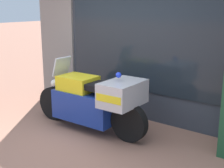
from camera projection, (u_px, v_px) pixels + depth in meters
ground_plane at (65, 148)px, 4.74m from camera, size 60.00×60.00×0.00m
shop_building at (121, 31)px, 6.11m from camera, size 5.02×0.55×3.20m
window_display at (157, 92)px, 5.92m from camera, size 3.57×0.30×2.12m
paramedic_motorcycle at (94, 100)px, 5.25m from camera, size 2.32×0.78×1.22m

